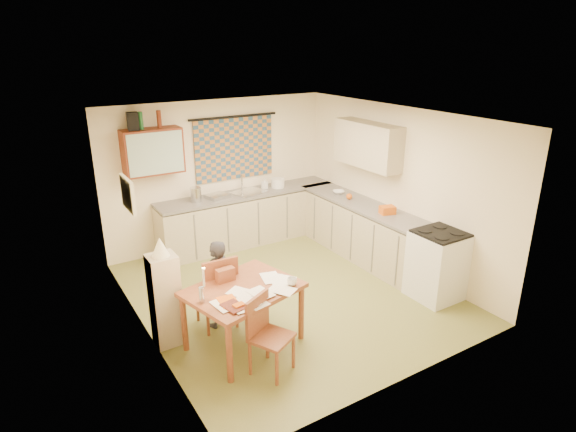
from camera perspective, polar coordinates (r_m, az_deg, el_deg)
floor at (r=6.99m, az=-0.04°, el=-9.11°), size 4.00×4.50×0.02m
ceiling at (r=6.17m, az=-0.05°, el=11.78°), size 4.00×4.50×0.02m
wall_back at (r=8.39m, az=-8.23°, el=5.04°), size 4.00×0.02×2.50m
wall_front at (r=4.85m, az=14.27°, el=-6.93°), size 4.00×0.02×2.50m
wall_left at (r=5.74m, az=-17.37°, el=-2.88°), size 0.02×4.50×2.50m
wall_right at (r=7.67m, az=12.85°, el=3.30°), size 0.02×4.50×2.50m
window_blind at (r=8.38m, az=-6.36°, el=7.92°), size 1.45×0.03×1.05m
curtain_rod at (r=8.27m, az=-6.45°, el=11.62°), size 1.60×0.04×0.04m
wall_cabinet at (r=7.72m, az=-15.75°, el=7.38°), size 0.90×0.34×0.70m
wall_cabinet_glass at (r=7.56m, az=-15.37°, el=7.16°), size 0.84×0.02×0.64m
upper_cabinet_right at (r=7.80m, az=9.40°, el=8.35°), size 0.34×1.30×0.70m
framed_print at (r=5.97m, az=-18.46°, el=2.47°), size 0.04×0.50×0.40m
print_canvas at (r=5.98m, az=-18.23°, el=2.52°), size 0.01×0.42×0.32m
counter_back at (r=8.54m, az=-4.47°, el=-0.16°), size 3.30×0.62×0.92m
counter_right at (r=7.95m, az=9.21°, el=-1.96°), size 0.62×2.95×0.92m
stove at (r=6.98m, az=17.26°, el=-5.56°), size 0.63×0.63×0.98m
sink at (r=8.40m, az=-4.65°, el=2.56°), size 0.65×0.58×0.10m
tap at (r=8.48m, az=-5.49°, el=3.98°), size 0.04×0.04×0.28m
dish_rack at (r=8.14m, az=-8.36°, el=2.35°), size 0.41×0.37×0.06m
kettle at (r=7.98m, az=-10.88°, el=2.51°), size 0.24×0.24×0.24m
mixing_bowl at (r=8.63m, az=-1.21°, el=3.94°), size 0.30×0.30×0.16m
soap_bottle at (r=8.55m, az=-2.78°, el=3.87°), size 0.14×0.14×0.19m
bowl at (r=8.33m, az=6.01°, el=2.84°), size 0.34×0.34×0.05m
orange_bag at (r=7.45m, az=11.70°, el=0.70°), size 0.25×0.21×0.12m
fruit_orange at (r=8.03m, az=7.27°, el=2.32°), size 0.10×0.10×0.10m
speaker at (r=7.57m, az=-17.93°, el=10.63°), size 0.19×0.22×0.26m
bottle_green at (r=7.60m, az=-17.07°, el=10.75°), size 0.08×0.08×0.26m
bottle_brown at (r=7.68m, az=-15.04°, el=11.03°), size 0.08×0.08×0.26m
dining_table at (r=5.75m, az=-5.26°, el=-11.71°), size 1.41×1.20×0.75m
chair_far at (r=6.18m, az=-8.40°, el=-10.22°), size 0.46×0.46×0.98m
chair_near at (r=5.38m, az=-2.09°, el=-15.50°), size 0.53×0.53×0.88m
person at (r=6.07m, az=-8.40°, el=-7.97°), size 0.64×0.61×1.14m
shelf_stand at (r=5.84m, az=-14.33°, el=-9.64°), size 0.32×0.30×1.13m
lampshade at (r=5.54m, az=-14.93°, el=-3.54°), size 0.20×0.20×0.22m
letter_rack at (r=5.70m, az=-7.44°, el=-6.92°), size 0.22×0.11×0.16m
mug at (r=5.58m, az=0.47°, el=-7.78°), size 0.19×0.19×0.09m
magazine at (r=5.14m, az=-7.35°, el=-10.99°), size 0.29×0.33×0.02m
book at (r=5.27m, az=-8.10°, el=-10.26°), size 0.23×0.29×0.02m
orange_box at (r=5.19m, az=-5.84°, el=-10.54°), size 0.13×0.09×0.04m
eyeglasses at (r=5.44m, az=-2.00°, el=-9.01°), size 0.14×0.07×0.02m
candle_holder at (r=5.30m, az=-10.20°, el=-9.18°), size 0.07×0.07×0.18m
candle at (r=5.22m, az=-9.98°, el=-7.15°), size 0.03×0.03×0.22m
candle_flame at (r=5.13m, az=-9.92°, el=-6.12°), size 0.02×0.02×0.02m
papers at (r=5.42m, az=-3.77°, el=-9.15°), size 1.13×0.73×0.02m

